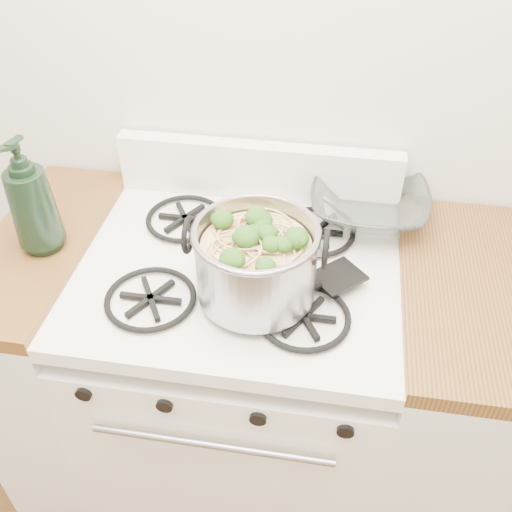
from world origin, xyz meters
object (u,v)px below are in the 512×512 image
object	(u,v)px
stock_pot	(256,262)
spatula	(338,274)
gas_range	(241,386)
glass_bowl	(368,210)
bottle	(30,196)

from	to	relation	value
stock_pot	spatula	world-z (taller)	stock_pot
spatula	stock_pot	bearing A→B (deg)	-110.86
gas_range	glass_bowl	world-z (taller)	glass_bowl
stock_pot	glass_bowl	world-z (taller)	stock_pot
glass_bowl	bottle	xyz separation A→B (m)	(-0.77, -0.25, 0.13)
spatula	glass_bowl	bearing A→B (deg)	123.25
bottle	gas_range	bearing A→B (deg)	20.83
gas_range	spatula	size ratio (longest dim) A/B	2.98
gas_range	bottle	bearing A→B (deg)	-177.63
gas_range	bottle	distance (m)	0.79
stock_pot	gas_range	bearing A→B (deg)	121.00
glass_bowl	gas_range	bearing A→B (deg)	-142.27
gas_range	spatula	world-z (taller)	spatula
spatula	glass_bowl	size ratio (longest dim) A/B	2.58
stock_pot	bottle	xyz separation A→B (m)	(-0.53, 0.08, 0.06)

